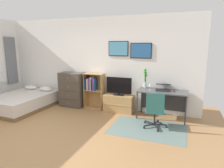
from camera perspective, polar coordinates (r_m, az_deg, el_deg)
name	(u,v)px	position (r m, az deg, el deg)	size (l,w,h in m)	color
ground_plane	(46,139)	(4.39, -18.65, -14.99)	(7.20, 7.20, 0.00)	#A87A4C
wall_back_with_posters	(96,63)	(6.03, -4.59, 6.09)	(6.12, 0.09, 2.70)	white
area_rug	(148,129)	(4.72, 10.34, -12.59)	(1.70, 1.20, 0.01)	slate
bed	(23,101)	(6.59, -24.51, -4.54)	(1.48, 1.93, 0.55)	brown
dresser	(72,89)	(6.26, -11.44, -1.57)	(0.76, 0.46, 1.06)	#4C4238
bookshelf	(93,88)	(5.97, -5.56, -1.12)	(0.59, 0.30, 1.06)	tan
tv_stand	(119,103)	(5.70, 2.03, -5.60)	(0.86, 0.41, 0.49)	tan
television	(119,86)	(5.55, 1.99, -0.72)	(0.74, 0.16, 0.52)	black
desk	(163,95)	(5.33, 14.45, -3.13)	(1.25, 0.60, 0.74)	#4C4C4F
office_chair	(155,109)	(4.62, 12.35, -7.21)	(0.57, 0.58, 0.86)	#232326
laptop	(163,87)	(5.31, 14.64, -0.98)	(0.43, 0.45, 0.17)	black
computer_mouse	(174,91)	(5.19, 17.52, -1.99)	(0.06, 0.10, 0.03)	#262628
bamboo_vase	(145,78)	(5.42, 9.63, 1.64)	(0.10, 0.10, 0.52)	silver
wine_glass	(150,85)	(5.20, 11.00, -0.29)	(0.07, 0.07, 0.18)	silver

